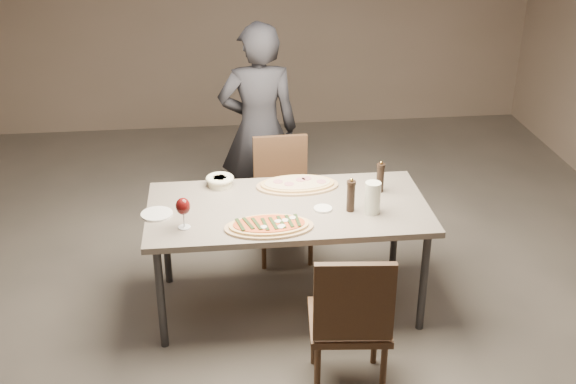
{
  "coord_description": "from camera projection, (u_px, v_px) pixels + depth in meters",
  "views": [
    {
      "loc": [
        -0.45,
        -4.09,
        2.85
      ],
      "look_at": [
        0.0,
        0.0,
        0.85
      ],
      "focal_mm": 45.0,
      "sensor_mm": 36.0,
      "label": 1
    }
  ],
  "objects": [
    {
      "name": "chair_far",
      "position": [
        282.0,
        191.0,
        5.39
      ],
      "size": [
        0.44,
        0.44,
        0.9
      ],
      "rotation": [
        0.0,
        0.0,
        3.18
      ],
      "color": "#442D1C",
      "rests_on": "ground"
    },
    {
      "name": "room",
      "position": [
        288.0,
        110.0,
        4.34
      ],
      "size": [
        7.0,
        7.0,
        7.0
      ],
      "color": "#605A53",
      "rests_on": "ground"
    },
    {
      "name": "bread_basket",
      "position": [
        220.0,
        180.0,
        4.88
      ],
      "size": [
        0.19,
        0.19,
        0.07
      ],
      "rotation": [
        0.0,
        0.0,
        -0.43
      ],
      "color": "#F1EDC3",
      "rests_on": "dining_table"
    },
    {
      "name": "pepper_mill_right",
      "position": [
        380.0,
        177.0,
        4.77
      ],
      "size": [
        0.06,
        0.06,
        0.22
      ],
      "rotation": [
        0.0,
        0.0,
        -0.35
      ],
      "color": "black",
      "rests_on": "dining_table"
    },
    {
      "name": "diner",
      "position": [
        259.0,
        130.0,
        5.58
      ],
      "size": [
        0.62,
        0.42,
        1.69
      ],
      "primitive_type": "imported",
      "rotation": [
        0.0,
        0.0,
        3.16
      ],
      "color": "black",
      "rests_on": "ground"
    },
    {
      "name": "wine_glass",
      "position": [
        183.0,
        207.0,
        4.3
      ],
      "size": [
        0.09,
        0.09,
        0.2
      ],
      "rotation": [
        0.0,
        0.0,
        -0.07
      ],
      "color": "silver",
      "rests_on": "dining_table"
    },
    {
      "name": "dining_table",
      "position": [
        288.0,
        214.0,
        4.65
      ],
      "size": [
        1.8,
        0.9,
        0.75
      ],
      "color": "gray",
      "rests_on": "ground"
    },
    {
      "name": "carafe",
      "position": [
        373.0,
        198.0,
        4.5
      ],
      "size": [
        0.1,
        0.1,
        0.21
      ],
      "rotation": [
        0.0,
        0.0,
        0.04
      ],
      "color": "silver",
      "rests_on": "dining_table"
    },
    {
      "name": "oil_dish",
      "position": [
        323.0,
        209.0,
        4.57
      ],
      "size": [
        0.12,
        0.12,
        0.01
      ],
      "rotation": [
        0.0,
        0.0,
        -0.01
      ],
      "color": "white",
      "rests_on": "dining_table"
    },
    {
      "name": "chair_near",
      "position": [
        351.0,
        318.0,
        3.92
      ],
      "size": [
        0.48,
        0.48,
        0.94
      ],
      "rotation": [
        0.0,
        0.0,
        -0.09
      ],
      "color": "#442D1C",
      "rests_on": "ground"
    },
    {
      "name": "ham_pizza",
      "position": [
        297.0,
        185.0,
        4.88
      ],
      "size": [
        0.56,
        0.31,
        0.04
      ],
      "rotation": [
        0.0,
        0.0,
        0.4
      ],
      "color": "tan",
      "rests_on": "dining_table"
    },
    {
      "name": "zucchini_pizza",
      "position": [
        269.0,
        226.0,
        4.35
      ],
      "size": [
        0.54,
        0.3,
        0.05
      ],
      "rotation": [
        0.0,
        0.0,
        -0.31
      ],
      "color": "tan",
      "rests_on": "dining_table"
    },
    {
      "name": "side_plate",
      "position": [
        157.0,
        214.0,
        4.51
      ],
      "size": [
        0.2,
        0.2,
        0.01
      ],
      "rotation": [
        0.0,
        0.0,
        0.12
      ],
      "color": "white",
      "rests_on": "dining_table"
    },
    {
      "name": "pepper_mill_left",
      "position": [
        351.0,
        195.0,
        4.52
      ],
      "size": [
        0.06,
        0.06,
        0.23
      ],
      "rotation": [
        0.0,
        0.0,
        0.39
      ],
      "color": "black",
      "rests_on": "dining_table"
    }
  ]
}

